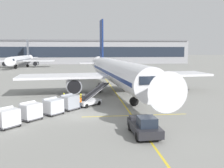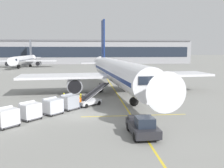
% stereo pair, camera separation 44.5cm
% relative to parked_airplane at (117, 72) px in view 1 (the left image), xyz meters
% --- Properties ---
extents(ground_plane, '(600.00, 600.00, 0.00)m').
position_rel_parked_airplane_xyz_m(ground_plane, '(-5.58, -14.95, -3.53)').
color(ground_plane, gray).
extents(parked_airplane, '(33.13, 43.27, 14.24)m').
position_rel_parked_airplane_xyz_m(parked_airplane, '(0.00, 0.00, 0.00)').
color(parked_airplane, white).
rests_on(parked_airplane, ground).
extents(belt_loader, '(4.71, 4.67, 2.82)m').
position_rel_parked_airplane_xyz_m(belt_loader, '(-4.87, -9.53, -2.69)').
color(belt_loader, silver).
rests_on(belt_loader, ground).
extents(baggage_cart_lead, '(2.53, 2.55, 1.91)m').
position_rel_parked_airplane_xyz_m(baggage_cart_lead, '(-7.42, -11.69, -2.53)').
color(baggage_cart_lead, '#515156').
rests_on(baggage_cart_lead, ground).
extents(baggage_cart_second, '(2.53, 2.55, 1.91)m').
position_rel_parked_airplane_xyz_m(baggage_cart_second, '(-9.15, -13.78, -2.53)').
color(baggage_cart_second, '#515156').
rests_on(baggage_cart_second, ground).
extents(baggage_cart_third, '(2.53, 2.55, 1.91)m').
position_rel_parked_airplane_xyz_m(baggage_cart_third, '(-11.23, -15.75, -2.53)').
color(baggage_cart_third, '#515156').
rests_on(baggage_cart_third, ground).
extents(baggage_cart_fourth, '(2.53, 2.55, 1.91)m').
position_rel_parked_airplane_xyz_m(baggage_cart_fourth, '(-12.90, -18.11, -2.53)').
color(baggage_cart_fourth, '#515156').
rests_on(baggage_cart_fourth, ground).
extents(pushback_tug, '(2.28, 4.48, 1.83)m').
position_rel_parked_airplane_xyz_m(pushback_tug, '(-0.44, -21.69, -2.70)').
color(pushback_tug, '#232328').
rests_on(pushback_tug, ground).
extents(ground_crew_by_loader, '(0.33, 0.56, 1.74)m').
position_rel_parked_airplane_xyz_m(ground_crew_by_loader, '(-6.06, -10.25, -2.53)').
color(ground_crew_by_loader, '#514C42').
rests_on(ground_crew_by_loader, ground).
extents(ground_crew_by_carts, '(0.57, 0.26, 1.74)m').
position_rel_parked_airplane_xyz_m(ground_crew_by_carts, '(-6.24, -11.38, -2.53)').
color(ground_crew_by_carts, '#333847').
rests_on(ground_crew_by_carts, ground).
extents(ground_crew_marshaller, '(0.42, 0.47, 1.74)m').
position_rel_parked_airplane_xyz_m(ground_crew_marshaller, '(-8.25, -9.61, -2.53)').
color(ground_crew_marshaller, black).
rests_on(ground_crew_marshaller, ground).
extents(safety_cone_engine_keepout, '(0.54, 0.54, 0.62)m').
position_rel_parked_airplane_xyz_m(safety_cone_engine_keepout, '(-7.81, -4.01, -3.23)').
color(safety_cone_engine_keepout, black).
rests_on(safety_cone_engine_keepout, ground).
extents(apron_guidance_line_lead_in, '(0.20, 110.00, 0.01)m').
position_rel_parked_airplane_xyz_m(apron_guidance_line_lead_in, '(-0.28, -0.76, -3.53)').
color(apron_guidance_line_lead_in, yellow).
rests_on(apron_guidance_line_lead_in, ground).
extents(apron_guidance_line_stop_bar, '(12.00, 0.20, 0.01)m').
position_rel_parked_airplane_xyz_m(apron_guidance_line_stop_bar, '(0.06, -15.19, -3.53)').
color(apron_guidance_line_stop_bar, yellow).
rests_on(apron_guidance_line_stop_bar, ground).
extents(terminal_building, '(138.83, 18.88, 12.30)m').
position_rel_parked_airplane_xyz_m(terminal_building, '(-20.48, 93.45, 2.57)').
color(terminal_building, '#939399').
rests_on(terminal_building, ground).
extents(distant_airplane, '(26.99, 35.38, 11.93)m').
position_rel_parked_airplane_xyz_m(distant_airplane, '(-31.85, 64.66, -0.42)').
color(distant_airplane, white).
rests_on(distant_airplane, ground).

